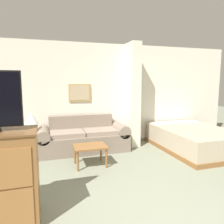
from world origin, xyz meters
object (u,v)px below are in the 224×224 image
at_px(bed, 193,139).
at_px(couch, 83,138).
at_px(coffee_table, 90,148).
at_px(table_lamp, 31,119).

bearing_deg(bed, couch, 164.80).
height_order(couch, bed, couch).
bearing_deg(coffee_table, table_lamp, 138.10).
bearing_deg(table_lamp, bed, -10.82).
height_order(couch, table_lamp, table_lamp).
bearing_deg(table_lamp, couch, -0.60).
relative_size(table_lamp, bed, 0.20).
distance_m(coffee_table, table_lamp, 1.56).
xyz_separation_m(table_lamp, bed, (3.72, -0.71, -0.56)).
bearing_deg(coffee_table, bed, 6.23).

